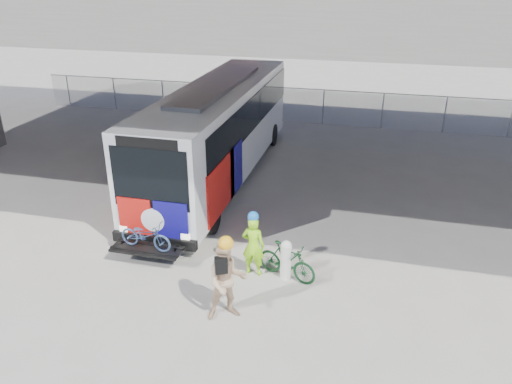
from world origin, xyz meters
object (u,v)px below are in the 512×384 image
(cyclist_tan, at_px, (227,280))
(bike_parked, at_px, (287,261))
(bus, at_px, (219,125))
(bollard, at_px, (286,258))
(cyclist_hivis, at_px, (253,244))

(cyclist_tan, relative_size, bike_parked, 1.27)
(bus, height_order, bollard, bus)
(bollard, relative_size, cyclist_tan, 0.51)
(bollard, relative_size, cyclist_hivis, 0.60)
(cyclist_tan, height_order, bike_parked, cyclist_tan)
(bollard, bearing_deg, bike_parked, 0.00)
(cyclist_hivis, relative_size, cyclist_tan, 0.86)
(bus, relative_size, bike_parked, 7.56)
(bollard, distance_m, cyclist_hivis, 0.93)
(cyclist_tan, bearing_deg, bollard, 35.63)
(bollard, xyz_separation_m, bike_parked, (0.03, 0.00, -0.09))
(bus, height_order, bike_parked, bus)
(cyclist_hivis, height_order, cyclist_tan, cyclist_tan)
(bus, xyz_separation_m, cyclist_hivis, (2.98, -6.34, -1.21))
(cyclist_tan, xyz_separation_m, bike_parked, (1.04, 1.93, -0.51))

